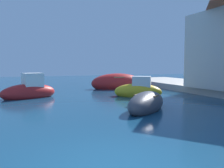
{
  "coord_description": "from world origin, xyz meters",
  "views": [
    {
      "loc": [
        -1.8,
        -4.47,
        2.15
      ],
      "look_at": [
        4.06,
        10.42,
        0.83
      ],
      "focal_mm": 38.33,
      "sensor_mm": 36.0,
      "label": 1
    }
  ],
  "objects_px": {
    "moored_boat_0": "(138,91)",
    "moored_boat_5": "(146,104)",
    "moored_boat_7": "(117,83)",
    "moored_boat_6": "(29,91)"
  },
  "relations": [
    {
      "from": "moored_boat_0",
      "to": "moored_boat_5",
      "type": "bearing_deg",
      "value": 100.07
    },
    {
      "from": "moored_boat_0",
      "to": "moored_boat_7",
      "type": "distance_m",
      "value": 5.34
    },
    {
      "from": "moored_boat_7",
      "to": "moored_boat_0",
      "type": "bearing_deg",
      "value": -86.67
    },
    {
      "from": "moored_boat_6",
      "to": "moored_boat_7",
      "type": "relative_size",
      "value": 0.76
    },
    {
      "from": "moored_boat_0",
      "to": "moored_boat_7",
      "type": "relative_size",
      "value": 0.68
    },
    {
      "from": "moored_boat_0",
      "to": "moored_boat_6",
      "type": "xyz_separation_m",
      "value": [
        -6.82,
        1.99,
        0.05
      ]
    },
    {
      "from": "moored_boat_5",
      "to": "moored_boat_6",
      "type": "height_order",
      "value": "moored_boat_6"
    },
    {
      "from": "moored_boat_0",
      "to": "moored_boat_6",
      "type": "distance_m",
      "value": 7.1
    },
    {
      "from": "moored_boat_6",
      "to": "moored_boat_5",
      "type": "bearing_deg",
      "value": 109.92
    },
    {
      "from": "moored_boat_0",
      "to": "moored_boat_6",
      "type": "height_order",
      "value": "moored_boat_6"
    }
  ]
}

